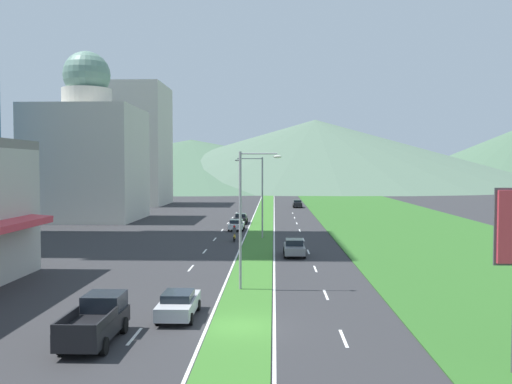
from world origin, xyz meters
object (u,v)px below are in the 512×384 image
(pickup_truck_0, at_px, (97,321))
(motorcycle_rider, at_px, (234,235))
(car_5, at_px, (297,204))
(street_lamp_mid, at_px, (259,192))
(car_2, at_px, (237,225))
(car_3, at_px, (294,248))
(car_1, at_px, (179,304))
(car_0, at_px, (241,218))
(street_lamp_near, at_px, (245,211))

(pickup_truck_0, relative_size, motorcycle_rider, 2.70)
(pickup_truck_0, bearing_deg, car_5, -8.56)
(street_lamp_mid, bearing_deg, car_2, 111.07)
(street_lamp_mid, height_order, car_3, street_lamp_mid)
(car_1, height_order, motorcycle_rider, motorcycle_rider)
(car_2, xyz_separation_m, car_5, (9.79, 41.42, 0.06))
(car_0, xyz_separation_m, car_5, (9.72, 32.80, 0.03))
(car_2, bearing_deg, street_lamp_near, -175.21)
(street_lamp_mid, bearing_deg, car_0, 100.54)
(street_lamp_mid, distance_m, motorcycle_rider, 6.08)
(street_lamp_near, bearing_deg, car_2, 94.79)
(street_lamp_near, bearing_deg, car_5, 84.95)
(street_lamp_near, distance_m, street_lamp_mid, 27.22)
(street_lamp_mid, xyz_separation_m, car_1, (-3.53, -34.21, -4.70))
(car_5, bearing_deg, street_lamp_mid, -7.51)
(car_3, height_order, pickup_truck_0, pickup_truck_0)
(car_2, bearing_deg, motorcycle_rider, -177.34)
(car_2, bearing_deg, car_1, 179.59)
(car_1, height_order, car_5, car_5)
(pickup_truck_0, bearing_deg, street_lamp_near, -30.01)
(car_0, distance_m, car_2, 8.62)
(street_lamp_near, relative_size, car_3, 2.04)
(street_lamp_mid, relative_size, motorcycle_rider, 4.72)
(car_1, distance_m, pickup_truck_0, 5.31)
(car_0, height_order, motorcycle_rider, motorcycle_rider)
(car_0, bearing_deg, car_3, -167.13)
(car_5, bearing_deg, motorcycle_rider, -10.01)
(street_lamp_near, height_order, car_1, street_lamp_near)
(car_0, xyz_separation_m, pickup_truck_0, (-3.57, -55.43, 0.22))
(street_lamp_near, relative_size, car_2, 2.06)
(street_lamp_near, height_order, car_3, street_lamp_near)
(car_3, bearing_deg, street_lamp_near, -14.90)
(street_lamp_mid, height_order, car_0, street_lamp_mid)
(car_0, bearing_deg, car_2, 179.58)
(car_3, height_order, car_5, same)
(car_0, bearing_deg, street_lamp_near, -176.22)
(car_3, bearing_deg, motorcycle_rider, -147.60)
(car_2, xyz_separation_m, pickup_truck_0, (-3.50, -46.82, 0.25))
(car_3, xyz_separation_m, car_5, (2.94, 62.48, 0.01))
(car_1, relative_size, car_5, 1.07)
(street_lamp_near, distance_m, car_2, 36.01)
(car_3, bearing_deg, street_lamp_mid, -164.08)
(street_lamp_near, distance_m, car_1, 9.00)
(street_lamp_near, distance_m, car_5, 77.44)
(car_3, bearing_deg, car_1, -18.38)
(motorcycle_rider, bearing_deg, car_3, -147.60)
(car_0, height_order, pickup_truck_0, pickup_truck_0)
(car_5, bearing_deg, car_2, -13.29)
(pickup_truck_0, bearing_deg, car_1, -37.06)
(car_2, relative_size, motorcycle_rider, 2.27)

